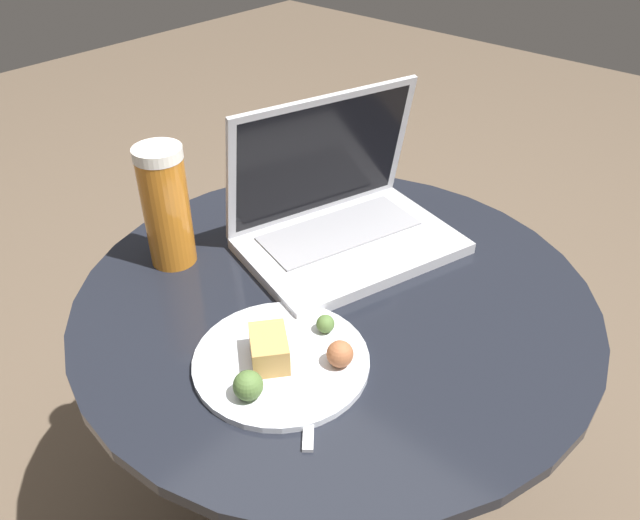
% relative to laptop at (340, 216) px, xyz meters
% --- Properties ---
extents(ground_plane, '(6.00, 6.00, 0.00)m').
position_rel_laptop_xyz_m(ground_plane, '(-0.11, -0.08, -0.59)').
color(ground_plane, brown).
extents(table, '(0.74, 0.74, 0.54)m').
position_rel_laptop_xyz_m(table, '(-0.11, -0.08, -0.19)').
color(table, black).
rests_on(table, ground_plane).
extents(laptop, '(0.37, 0.30, 0.23)m').
position_rel_laptop_xyz_m(laptop, '(0.00, 0.00, 0.00)').
color(laptop, '#B2B2B7').
rests_on(laptop, table).
extents(beer_glass, '(0.07, 0.07, 0.19)m').
position_rel_laptop_xyz_m(beer_glass, '(-0.21, 0.16, 0.05)').
color(beer_glass, '#C6701E').
rests_on(beer_glass, table).
extents(snack_plate, '(0.22, 0.22, 0.05)m').
position_rel_laptop_xyz_m(snack_plate, '(-0.26, -0.13, -0.04)').
color(snack_plate, silver).
rests_on(snack_plate, table).
extents(fork, '(0.14, 0.13, 0.00)m').
position_rel_laptop_xyz_m(fork, '(-0.26, -0.17, -0.05)').
color(fork, silver).
rests_on(fork, table).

